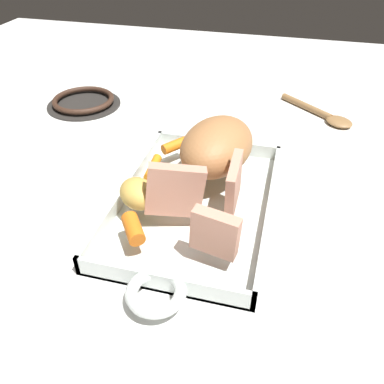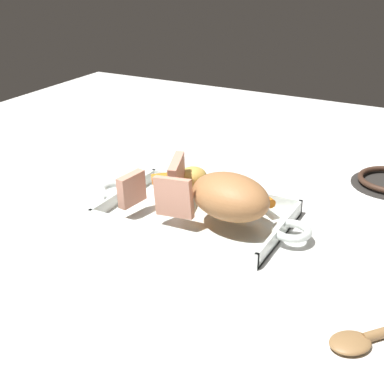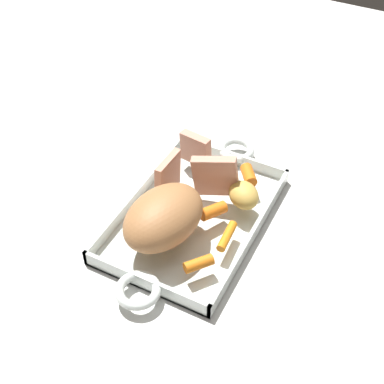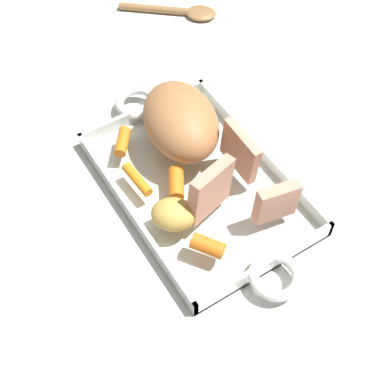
# 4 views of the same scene
# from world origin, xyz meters

# --- Properties ---
(ground_plane) EXTENTS (1.94, 1.94, 0.00)m
(ground_plane) POSITION_xyz_m (0.00, 0.00, 0.00)
(ground_plane) COLOR silver
(roasting_dish) EXTENTS (0.45, 0.23, 0.03)m
(roasting_dish) POSITION_xyz_m (0.00, 0.00, 0.01)
(roasting_dish) COLOR silver
(roasting_dish) RESTS_ON ground_plane
(pork_roast) EXTENTS (0.17, 0.14, 0.08)m
(pork_roast) POSITION_xyz_m (0.07, -0.02, 0.07)
(pork_roast) COLOR #A87042
(pork_roast) RESTS_ON roasting_dish
(roast_slice_thin) EXTENTS (0.08, 0.01, 0.08)m
(roast_slice_thin) POSITION_xyz_m (-0.02, -0.06, 0.07)
(roast_slice_thin) COLOR tan
(roast_slice_thin) RESTS_ON roasting_dish
(roast_slice_thick) EXTENTS (0.04, 0.09, 0.09)m
(roast_slice_thick) POSITION_xyz_m (-0.05, 0.02, 0.07)
(roast_slice_thick) COLOR tan
(roast_slice_thick) RESTS_ON roasting_dish
(roast_slice_outer) EXTENTS (0.03, 0.07, 0.06)m
(roast_slice_outer) POSITION_xyz_m (-0.11, -0.05, 0.06)
(roast_slice_outer) COLOR tan
(roast_slice_outer) RESTS_ON roasting_dish
(baby_carrot_long) EXTENTS (0.06, 0.02, 0.02)m
(baby_carrot_long) POSITION_xyz_m (0.04, 0.08, 0.04)
(baby_carrot_long) COLOR orange
(baby_carrot_long) RESTS_ON roasting_dish
(baby_carrot_southeast) EXTENTS (0.05, 0.04, 0.03)m
(baby_carrot_southeast) POSITION_xyz_m (0.00, 0.04, 0.04)
(baby_carrot_southeast) COLOR orange
(baby_carrot_southeast) RESTS_ON roasting_dish
(baby_carrot_northeast) EXTENTS (0.05, 0.05, 0.03)m
(baby_carrot_northeast) POSITION_xyz_m (-0.11, 0.06, 0.04)
(baby_carrot_northeast) COLOR orange
(baby_carrot_northeast) RESTS_ON roasting_dish
(baby_carrot_center_right) EXTENTS (0.05, 0.04, 0.02)m
(baby_carrot_center_right) POSITION_xyz_m (0.11, 0.07, 0.04)
(baby_carrot_center_right) COLOR orange
(baby_carrot_center_right) RESTS_ON roasting_dish
(potato_halved) EXTENTS (0.08, 0.08, 0.04)m
(potato_halved) POSITION_xyz_m (-0.05, 0.07, 0.05)
(potato_halved) COLOR gold
(potato_halved) RESTS_ON roasting_dish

